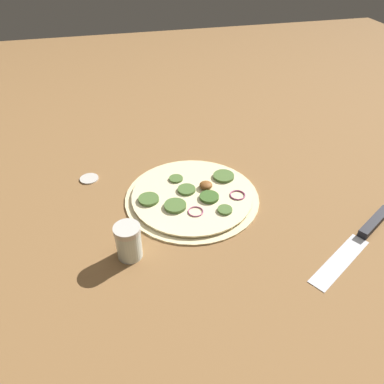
{
  "coord_description": "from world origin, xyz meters",
  "views": [
    {
      "loc": [
        -0.69,
        0.17,
        0.56
      ],
      "look_at": [
        0.0,
        0.0,
        0.02
      ],
      "focal_mm": 35.0,
      "sensor_mm": 36.0,
      "label": 1
    }
  ],
  "objects_px": {
    "pizza": "(192,196)",
    "loose_cap": "(89,178)",
    "knife": "(366,232)",
    "spice_jar": "(129,241)"
  },
  "relations": [
    {
      "from": "knife",
      "to": "spice_jar",
      "type": "distance_m",
      "value": 0.5
    },
    {
      "from": "knife",
      "to": "loose_cap",
      "type": "bearing_deg",
      "value": -62.28
    },
    {
      "from": "spice_jar",
      "to": "loose_cap",
      "type": "bearing_deg",
      "value": 14.52
    },
    {
      "from": "pizza",
      "to": "loose_cap",
      "type": "xyz_separation_m",
      "value": [
        0.14,
        0.24,
        -0.0
      ]
    },
    {
      "from": "knife",
      "to": "loose_cap",
      "type": "relative_size",
      "value": 5.8
    },
    {
      "from": "knife",
      "to": "spice_jar",
      "type": "xyz_separation_m",
      "value": [
        0.06,
        0.5,
        0.03
      ]
    },
    {
      "from": "knife",
      "to": "loose_cap",
      "type": "height_order",
      "value": "knife"
    },
    {
      "from": "knife",
      "to": "loose_cap",
      "type": "distance_m",
      "value": 0.67
    },
    {
      "from": "spice_jar",
      "to": "loose_cap",
      "type": "distance_m",
      "value": 0.3
    },
    {
      "from": "spice_jar",
      "to": "knife",
      "type": "bearing_deg",
      "value": -96.74
    }
  ]
}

